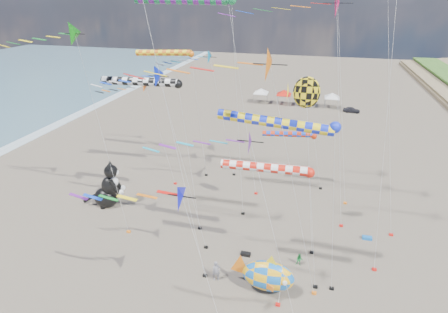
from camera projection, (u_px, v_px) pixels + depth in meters
name	position (u px, v px, depth m)	size (l,w,h in m)	color
delta_kite_0	(224.00, 149.00, 20.44)	(10.87, 1.77, 14.91)	#5C1D86
delta_kite_2	(165.00, 209.00, 18.71)	(9.72, 1.83, 12.70)	#0D11CC
delta_kite_3	(63.00, 37.00, 28.22)	(10.00, 2.08, 20.08)	#108213
delta_kite_4	(202.00, 58.00, 41.12)	(9.56, 1.81, 16.31)	#0D87C1
delta_kite_5	(258.00, 65.00, 21.75)	(13.25, 2.29, 19.31)	orange
delta_kite_7	(137.00, 89.00, 40.17)	(8.91, 1.55, 13.24)	orange
delta_kite_10	(329.00, 5.00, 32.31)	(14.86, 3.05, 22.74)	#DD1456
delta_kite_11	(154.00, 79.00, 27.35)	(9.04, 1.88, 17.12)	#081EC0
windsock_0	(144.00, 83.00, 30.66)	(8.98, 0.77, 15.27)	black
windsock_1	(166.00, 54.00, 40.88)	(8.60, 0.74, 16.01)	orange
windsock_2	(281.00, 123.00, 23.82)	(9.66, 0.78, 14.30)	#1529D3
windsock_3	(188.00, 0.00, 30.46)	(10.47, 0.91, 21.93)	#188448
windsock_4	(291.00, 135.00, 41.27)	(7.67, 0.70, 7.20)	red
windsock_5	(270.00, 169.00, 25.26)	(8.10, 0.74, 10.82)	red
angelfish_kite	(304.00, 94.00, 28.61)	(3.74, 3.02, 15.89)	yellow
cat_inflatable	(106.00, 185.00, 38.67)	(4.00, 2.00, 5.40)	black
fish_inflatable	(267.00, 276.00, 27.33)	(5.54, 2.37, 3.92)	blue
person_adult	(216.00, 271.00, 29.01)	(0.69, 0.45, 1.89)	slate
child_green	(299.00, 260.00, 30.77)	(0.58, 0.46, 1.20)	#187631
child_blue	(257.00, 276.00, 29.08)	(0.61, 0.26, 1.05)	blue
kite_bag_0	(246.00, 254.00, 32.12)	(0.90, 0.44, 0.30)	black
kite_bag_2	(367.00, 238.00, 34.25)	(0.90, 0.44, 0.30)	#125DB6
tent_row	(296.00, 91.00, 74.35)	(19.20, 4.20, 3.80)	silver
parked_car	(352.00, 110.00, 71.01)	(1.32, 3.28, 1.12)	#26262D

